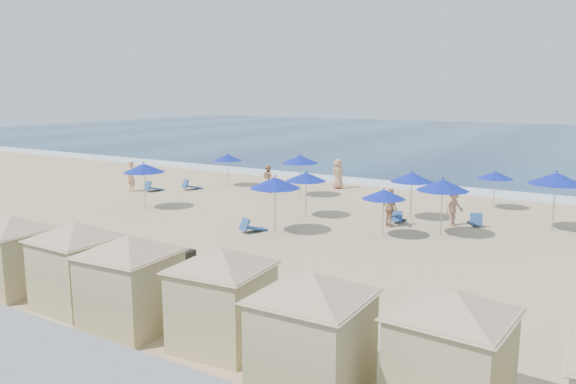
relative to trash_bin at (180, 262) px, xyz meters
The scene contains 31 objects.
ground 5.56m from the trash_bin, 92.62° to the left, with size 160.00×160.00×0.00m, color tan.
ocean 60.54m from the trash_bin, 90.24° to the left, with size 160.00×80.00×0.06m, color #0E254E.
surf_line 21.04m from the trash_bin, 90.69° to the left, with size 160.00×2.50×0.08m, color white.
trash_bin is the anchor object (origin of this frame).
cabana_0 5.09m from the trash_bin, 128.81° to the right, with size 4.18×4.18×2.62m.
cabana_1 3.87m from the trash_bin, 96.46° to the right, with size 4.35×4.35×2.73m.
cabana_2 4.56m from the trash_bin, 63.29° to the right, with size 4.37×4.37×2.75m.
cabana_3 5.93m from the trash_bin, 37.26° to the right, with size 4.30×4.30×2.71m.
cabana_4 8.65m from the trash_bin, 29.31° to the right, with size 4.45×4.45×2.79m.
cabana_5 10.72m from the trash_bin, 19.16° to the right, with size 4.33×4.33×2.72m.
umbrella_0 17.96m from the trash_bin, 122.71° to the left, with size 1.88×1.88×2.14m.
umbrella_1 11.58m from the trash_bin, 141.53° to the left, with size 2.17×2.17×2.47m.
umbrella_2 15.02m from the trash_bin, 104.96° to the left, with size 2.20×2.20×2.51m.
umbrella_3 9.98m from the trash_bin, 94.60° to the left, with size 2.01×2.01×2.28m.
umbrella_4 6.66m from the trash_bin, 93.06° to the left, with size 2.22×2.22×2.53m.
umbrella_5 12.71m from the trash_bin, 72.67° to the left, with size 2.07×2.07×2.35m.
umbrella_6 9.15m from the trash_bin, 64.17° to the left, with size 1.87×1.87×2.12m.
umbrella_7 17.94m from the trash_bin, 68.23° to the left, with size 1.81×1.81×2.06m.
umbrella_8 16.52m from the trash_bin, 53.06° to the left, with size 2.37×2.37×2.69m.
umbrella_9 11.45m from the trash_bin, 58.28° to the left, with size 2.23×2.23×2.53m.
beach_chair_0 16.51m from the trash_bin, 138.36° to the left, with size 0.80×1.31×0.67m.
beach_chair_1 16.62m from the trash_bin, 130.42° to the left, with size 0.99×1.36×0.68m.
beach_chair_2 16.94m from the trash_bin, 112.35° to the left, with size 0.94×1.27×0.64m.
beach_chair_3 6.03m from the trash_bin, 102.28° to the left, with size 0.95×1.32×0.66m.
beach_chair_4 11.59m from the trash_bin, 72.33° to the left, with size 0.65×1.17×0.61m.
beach_chair_5 14.00m from the trash_bin, 61.20° to the left, with size 0.93×1.30×0.65m.
beachgoer_0 16.91m from the trash_bin, 142.53° to the left, with size 0.68×0.45×1.86m, color tan.
beachgoer_1 15.76m from the trash_bin, 112.92° to the left, with size 0.82×0.64×1.68m, color tan.
beachgoer_2 10.62m from the trash_bin, 70.82° to the left, with size 1.03×0.43×1.76m, color tan.
beachgoer_3 13.18m from the trash_bin, 63.50° to the left, with size 1.12×0.65×1.74m, color tan.
beachgoer_4 18.18m from the trash_bin, 99.90° to the left, with size 0.92×0.60×1.88m, color tan.
Camera 1 is at (12.91, -19.00, 6.06)m, focal length 35.00 mm.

